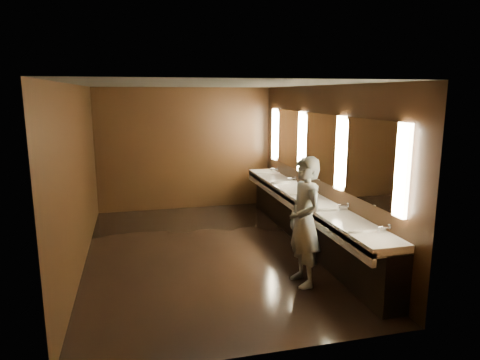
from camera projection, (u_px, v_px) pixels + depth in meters
name	position (u px, v px, depth m)	size (l,w,h in m)	color
floor	(208.00, 252.00, 7.29)	(6.00, 6.00, 0.00)	black
ceiling	(206.00, 85.00, 6.74)	(4.00, 6.00, 0.02)	#2D2D2B
wall_back	(185.00, 149.00, 9.87)	(4.00, 0.02, 2.80)	black
wall_front	(259.00, 226.00, 4.16)	(4.00, 0.02, 2.80)	black
wall_left	(78.00, 178.00, 6.54)	(0.02, 6.00, 2.80)	black
wall_right	(320.00, 167.00, 7.49)	(0.02, 6.00, 2.80)	black
sink_counter	(307.00, 217.00, 7.62)	(0.55, 5.40, 1.01)	black
mirror_band	(319.00, 147.00, 7.42)	(0.06, 5.03, 1.15)	#FAE6B6
person	(304.00, 222.00, 5.93)	(0.67, 0.44, 1.83)	#88A2CA
trash_bin	(306.00, 238.00, 7.14)	(0.38, 0.38, 0.60)	black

